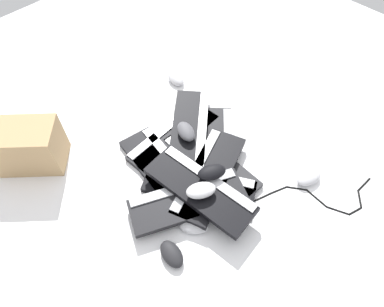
% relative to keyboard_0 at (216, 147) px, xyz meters
% --- Properties ---
extents(ground_plane, '(3.20, 3.20, 0.00)m').
position_rel_keyboard_0_xyz_m(ground_plane, '(-0.12, -0.01, -0.01)').
color(ground_plane, white).
extents(keyboard_0, '(0.43, 0.41, 0.03)m').
position_rel_keyboard_0_xyz_m(keyboard_0, '(0.00, 0.00, 0.00)').
color(keyboard_0, black).
rests_on(keyboard_0, ground).
extents(keyboard_1, '(0.45, 0.17, 0.03)m').
position_rel_keyboard_0_xyz_m(keyboard_1, '(-0.09, 0.17, 0.00)').
color(keyboard_1, black).
rests_on(keyboard_1, ground).
extents(keyboard_2, '(0.22, 0.46, 0.03)m').
position_rel_keyboard_0_xyz_m(keyboard_2, '(-0.24, 0.08, 0.00)').
color(keyboard_2, black).
rests_on(keyboard_2, ground).
extents(keyboard_3, '(0.35, 0.46, 0.03)m').
position_rel_keyboard_0_xyz_m(keyboard_3, '(-0.19, -0.09, 0.00)').
color(keyboard_3, black).
rests_on(keyboard_3, ground).
extents(keyboard_4, '(0.17, 0.45, 0.03)m').
position_rel_keyboard_0_xyz_m(keyboard_4, '(-0.08, -0.04, 0.00)').
color(keyboard_4, '#232326').
rests_on(keyboard_4, ground).
extents(keyboard_5, '(0.46, 0.30, 0.03)m').
position_rel_keyboard_0_xyz_m(keyboard_5, '(-0.14, -0.09, 0.03)').
color(keyboard_5, black).
rests_on(keyboard_5, keyboard_4).
extents(keyboard_6, '(0.19, 0.45, 0.03)m').
position_rel_keyboard_0_xyz_m(keyboard_6, '(-0.22, -0.12, 0.06)').
color(keyboard_6, black).
rests_on(keyboard_6, keyboard_5).
extents(keyboard_7, '(0.43, 0.40, 0.03)m').
position_rel_keyboard_0_xyz_m(keyboard_7, '(-0.02, 0.14, 0.03)').
color(keyboard_7, black).
rests_on(keyboard_7, keyboard_1).
extents(keyboard_8, '(0.46, 0.33, 0.03)m').
position_rel_keyboard_0_xyz_m(keyboard_8, '(-0.28, -0.11, 0.03)').
color(keyboard_8, black).
rests_on(keyboard_8, keyboard_3).
extents(mouse_0, '(0.09, 0.12, 0.04)m').
position_rel_keyboard_0_xyz_m(mouse_0, '(0.17, 0.43, 0.01)').
color(mouse_0, '#B7B7BC').
rests_on(mouse_0, ground).
extents(mouse_1, '(0.13, 0.11, 0.04)m').
position_rel_keyboard_0_xyz_m(mouse_1, '(-0.16, -0.12, 0.10)').
color(mouse_1, black).
rests_on(mouse_1, keyboard_6).
extents(mouse_2, '(0.10, 0.13, 0.04)m').
position_rel_keyboard_0_xyz_m(mouse_2, '(-0.07, 0.11, 0.07)').
color(mouse_2, '#4C4C51').
rests_on(mouse_2, keyboard_7).
extents(mouse_3, '(0.13, 0.11, 0.04)m').
position_rel_keyboard_0_xyz_m(mouse_3, '(-0.24, -0.14, 0.10)').
color(mouse_3, silver).
rests_on(mouse_3, keyboard_6).
extents(mouse_4, '(0.12, 0.08, 0.04)m').
position_rel_keyboard_0_xyz_m(mouse_4, '(-0.22, 0.06, 0.04)').
color(mouse_4, black).
rests_on(mouse_4, keyboard_2).
extents(mouse_5, '(0.12, 0.09, 0.04)m').
position_rel_keyboard_0_xyz_m(mouse_5, '(0.14, -0.37, 0.01)').
color(mouse_5, '#B7B7BC').
rests_on(mouse_5, ground).
extents(mouse_6, '(0.12, 0.13, 0.04)m').
position_rel_keyboard_0_xyz_m(mouse_6, '(-0.33, -0.19, 0.01)').
color(mouse_6, '#B7B7BC').
rests_on(mouse_6, ground).
extents(mouse_7, '(0.09, 0.12, 0.04)m').
position_rel_keyboard_0_xyz_m(mouse_7, '(-0.46, -0.21, 0.01)').
color(mouse_7, black).
rests_on(mouse_7, ground).
extents(cable_0, '(0.53, 0.36, 0.01)m').
position_rel_keyboard_0_xyz_m(cable_0, '(0.07, -0.42, -0.01)').
color(cable_0, black).
rests_on(cable_0, ground).
extents(cardboard_box, '(0.30, 0.30, 0.20)m').
position_rel_keyboard_0_xyz_m(cardboard_box, '(-0.58, 0.50, 0.09)').
color(cardboard_box, tan).
rests_on(cardboard_box, ground).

